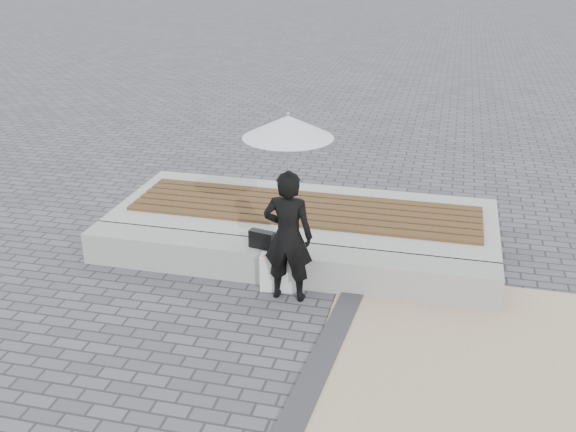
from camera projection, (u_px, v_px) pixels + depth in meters
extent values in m
plane|color=#4F4F54|center=(242.00, 353.00, 6.63)|extent=(80.00, 80.00, 0.00)
cube|color=#333335|center=(306.00, 395.00, 6.01)|extent=(0.61, 5.20, 0.04)
cube|color=#959691|center=(282.00, 263.00, 7.98)|extent=(5.00, 0.45, 0.40)
cube|color=#ABACA6|center=(304.00, 224.00, 9.05)|extent=(5.00, 2.00, 0.40)
imported|color=black|center=(288.00, 236.00, 7.35)|extent=(0.55, 0.37, 1.52)
cylinder|color=#B1B1B6|center=(288.00, 181.00, 7.09)|extent=(0.02, 0.02, 0.95)
cone|color=silver|center=(288.00, 127.00, 6.86)|extent=(0.95, 0.95, 0.23)
sphere|color=#B1B1B6|center=(288.00, 114.00, 6.81)|extent=(0.03, 0.03, 0.03)
cube|color=black|center=(262.00, 239.00, 7.86)|extent=(0.32, 0.17, 0.21)
cube|color=white|center=(279.00, 273.00, 7.72)|extent=(0.43, 0.22, 0.44)
cube|color=#E83543|center=(277.00, 257.00, 7.59)|extent=(0.34, 0.31, 0.01)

